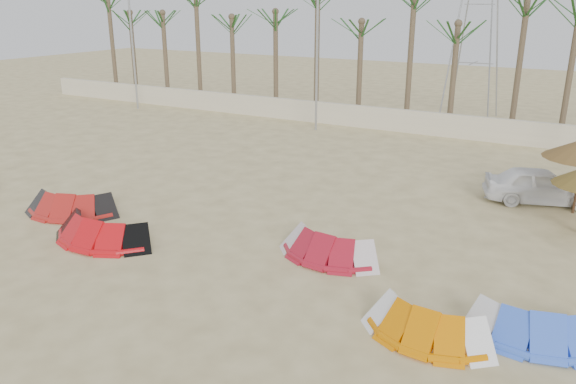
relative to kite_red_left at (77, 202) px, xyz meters
The scene contains 12 objects.
ground 8.17m from the kite_red_left, 26.59° to the right, with size 120.00×120.00×0.00m, color beige.
boundary_wall 19.75m from the kite_red_left, 68.32° to the left, with size 60.00×0.30×1.30m, color beige.
palm_line 22.22m from the kite_red_left, 68.14° to the left, with size 52.00×4.00×7.70m.
lamp_a 21.36m from the kite_red_left, 127.77° to the left, with size 1.25×0.14×11.00m.
lamp_b 17.25m from the kite_red_left, 85.35° to the left, with size 1.25×0.14×11.00m.
pylon 25.73m from the kite_red_left, 71.19° to the left, with size 3.00×3.00×14.00m, color #A5A8AD, non-canonical shape.
kite_red_left is the anchor object (origin of this frame).
kite_red_mid 3.00m from the kite_red_left, 23.09° to the right, with size 3.62×1.71×0.90m.
kite_red_right 9.51m from the kite_red_left, ahead, with size 3.20×1.72×0.90m.
kite_orange 13.24m from the kite_red_left, ahead, with size 3.00×1.67×0.90m.
kite_blue 15.41m from the kite_red_left, ahead, with size 3.57×2.23×0.90m.
car 16.93m from the kite_red_left, 32.91° to the left, with size 1.60×3.97×1.35m, color white.
Camera 1 is at (8.45, -9.03, 7.18)m, focal length 35.00 mm.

